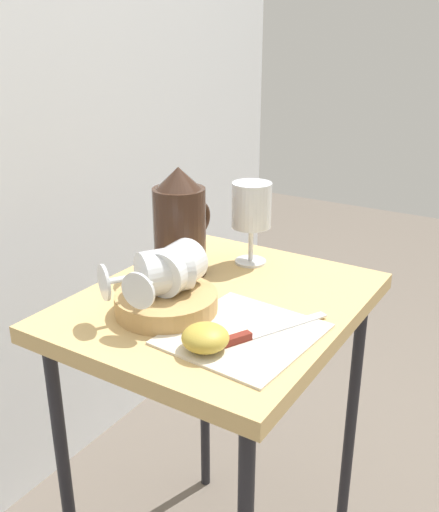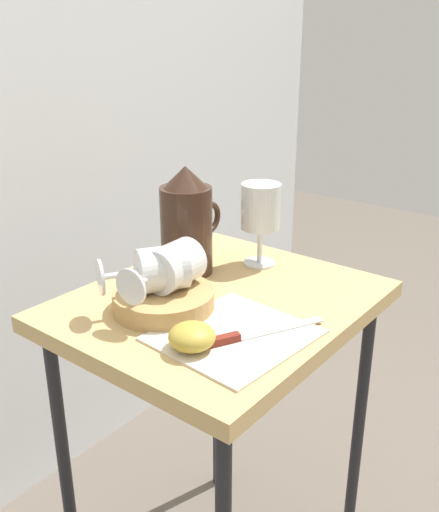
{
  "view_description": "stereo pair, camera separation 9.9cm",
  "coord_description": "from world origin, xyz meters",
  "px_view_note": "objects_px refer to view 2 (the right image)",
  "views": [
    {
      "loc": [
        -0.78,
        -0.49,
        1.14
      ],
      "look_at": [
        0.0,
        0.0,
        0.78
      ],
      "focal_mm": 40.21,
      "sensor_mm": 36.0,
      "label": 1
    },
    {
      "loc": [
        -0.73,
        -0.57,
        1.14
      ],
      "look_at": [
        0.0,
        0.0,
        0.78
      ],
      "focal_mm": 40.21,
      "sensor_mm": 36.0,
      "label": 2
    }
  ],
  "objects_px": {
    "apple_half_left": "(192,337)",
    "knife": "(237,337)",
    "basket_tray": "(164,300)",
    "wine_glass_tipped_far": "(172,266)",
    "wine_glass_tipped_near": "(159,269)",
    "pitcher": "(187,230)",
    "wine_glass_upright": "(261,211)",
    "table": "(220,334)"
  },
  "relations": [
    {
      "from": "apple_half_left",
      "to": "knife",
      "type": "xyz_separation_m",
      "value": [
        0.06,
        -0.04,
        -0.02
      ]
    },
    {
      "from": "basket_tray",
      "to": "wine_glass_tipped_far",
      "type": "height_order",
      "value": "wine_glass_tipped_far"
    },
    {
      "from": "wine_glass_tipped_near",
      "to": "apple_half_left",
      "type": "relative_size",
      "value": 2.25
    },
    {
      "from": "wine_glass_tipped_far",
      "to": "knife",
      "type": "relative_size",
      "value": 0.72
    },
    {
      "from": "pitcher",
      "to": "wine_glass_tipped_far",
      "type": "bearing_deg",
      "value": -148.16
    },
    {
      "from": "wine_glass_tipped_near",
      "to": "pitcher",
      "type": "bearing_deg",
      "value": 25.45
    },
    {
      "from": "basket_tray",
      "to": "wine_glass_upright",
      "type": "distance_m",
      "value": 0.29
    },
    {
      "from": "wine_glass_upright",
      "to": "wine_glass_tipped_far",
      "type": "relative_size",
      "value": 1.08
    },
    {
      "from": "wine_glass_upright",
      "to": "wine_glass_tipped_far",
      "type": "xyz_separation_m",
      "value": [
        -0.25,
        0.01,
        -0.04
      ]
    },
    {
      "from": "pitcher",
      "to": "knife",
      "type": "relative_size",
      "value": 0.98
    },
    {
      "from": "basket_tray",
      "to": "wine_glass_tipped_near",
      "type": "height_order",
      "value": "wine_glass_tipped_near"
    },
    {
      "from": "basket_tray",
      "to": "pitcher",
      "type": "distance_m",
      "value": 0.18
    },
    {
      "from": "wine_glass_tipped_near",
      "to": "apple_half_left",
      "type": "height_order",
      "value": "wine_glass_tipped_near"
    },
    {
      "from": "wine_glass_tipped_near",
      "to": "wine_glass_tipped_far",
      "type": "relative_size",
      "value": 1.03
    },
    {
      "from": "pitcher",
      "to": "wine_glass_tipped_near",
      "type": "xyz_separation_m",
      "value": [
        -0.15,
        -0.07,
        -0.01
      ]
    },
    {
      "from": "apple_half_left",
      "to": "wine_glass_upright",
      "type": "bearing_deg",
      "value": 18.64
    },
    {
      "from": "pitcher",
      "to": "wine_glass_upright",
      "type": "relative_size",
      "value": 1.26
    },
    {
      "from": "pitcher",
      "to": "apple_half_left",
      "type": "xyz_separation_m",
      "value": [
        -0.22,
        -0.21,
        -0.06
      ]
    },
    {
      "from": "basket_tray",
      "to": "wine_glass_tipped_near",
      "type": "distance_m",
      "value": 0.06
    },
    {
      "from": "table",
      "to": "apple_half_left",
      "type": "distance_m",
      "value": 0.21
    },
    {
      "from": "table",
      "to": "apple_half_left",
      "type": "height_order",
      "value": "apple_half_left"
    },
    {
      "from": "wine_glass_tipped_far",
      "to": "knife",
      "type": "height_order",
      "value": "wine_glass_tipped_far"
    },
    {
      "from": "basket_tray",
      "to": "wine_glass_upright",
      "type": "bearing_deg",
      "value": -2.35
    },
    {
      "from": "knife",
      "to": "wine_glass_tipped_far",
      "type": "bearing_deg",
      "value": 78.68
    },
    {
      "from": "wine_glass_tipped_near",
      "to": "wine_glass_upright",
      "type": "bearing_deg",
      "value": -3.6
    },
    {
      "from": "table",
      "to": "wine_glass_tipped_near",
      "type": "relative_size",
      "value": 4.34
    },
    {
      "from": "table",
      "to": "apple_half_left",
      "type": "bearing_deg",
      "value": -154.28
    },
    {
      "from": "table",
      "to": "wine_glass_upright",
      "type": "xyz_separation_m",
      "value": [
        0.18,
        0.03,
        0.19
      ]
    },
    {
      "from": "table",
      "to": "knife",
      "type": "bearing_deg",
      "value": -132.0
    },
    {
      "from": "pitcher",
      "to": "basket_tray",
      "type": "bearing_deg",
      "value": -152.62
    },
    {
      "from": "knife",
      "to": "basket_tray",
      "type": "bearing_deg",
      "value": 85.92
    },
    {
      "from": "table",
      "to": "wine_glass_upright",
      "type": "distance_m",
      "value": 0.26
    },
    {
      "from": "basket_tray",
      "to": "pitcher",
      "type": "bearing_deg",
      "value": 27.38
    },
    {
      "from": "apple_half_left",
      "to": "pitcher",
      "type": "bearing_deg",
      "value": 42.48
    },
    {
      "from": "knife",
      "to": "wine_glass_upright",
      "type": "bearing_deg",
      "value": 28.57
    },
    {
      "from": "wine_glass_upright",
      "to": "wine_glass_tipped_far",
      "type": "height_order",
      "value": "wine_glass_upright"
    },
    {
      "from": "basket_tray",
      "to": "wine_glass_tipped_near",
      "type": "bearing_deg",
      "value": 97.76
    },
    {
      "from": "table",
      "to": "wine_glass_tipped_near",
      "type": "distance_m",
      "value": 0.18
    },
    {
      "from": "basket_tray",
      "to": "wine_glass_tipped_near",
      "type": "relative_size",
      "value": 1.08
    },
    {
      "from": "apple_half_left",
      "to": "table",
      "type": "bearing_deg",
      "value": 25.72
    },
    {
      "from": "wine_glass_tipped_far",
      "to": "knife",
      "type": "xyz_separation_m",
      "value": [
        -0.03,
        -0.16,
        -0.07
      ]
    },
    {
      "from": "basket_tray",
      "to": "pitcher",
      "type": "height_order",
      "value": "pitcher"
    }
  ]
}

